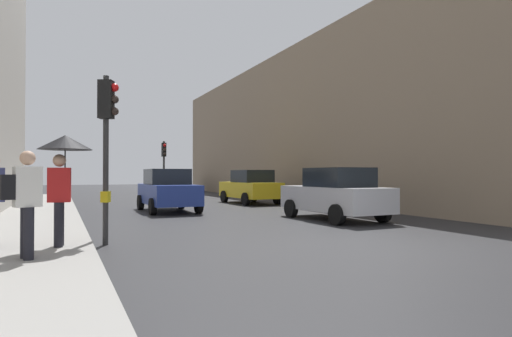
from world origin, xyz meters
TOP-DOWN VIEW (x-y plane):
  - ground_plane at (0.00, 0.00)m, footprint 120.00×120.00m
  - sidewalk_kerb at (-6.96, 6.00)m, footprint 2.55×40.00m
  - building_facade_right at (11.69, 16.71)m, footprint 12.00×35.38m
  - traffic_light_near_right at (-5.36, 2.63)m, footprint 0.45×0.35m
  - traffic_light_far_median at (-0.52, 19.09)m, footprint 0.25×0.43m
  - car_silver_hatchback at (2.19, 4.90)m, footprint 2.13×4.26m
  - car_white_compact at (2.71, 29.11)m, footprint 2.15×4.27m
  - car_yellow_taxi at (2.87, 13.64)m, footprint 2.19×4.29m
  - car_blue_van at (-2.20, 10.60)m, footprint 2.02×4.20m
  - pedestrian_with_umbrella at (-6.24, 1.78)m, footprint 1.00×1.00m
  - pedestrian_with_black_backpack at (-6.82, 0.64)m, footprint 0.65×0.43m

SIDE VIEW (x-z plane):
  - ground_plane at x=0.00m, z-range 0.00..0.00m
  - sidewalk_kerb at x=-6.96m, z-range 0.00..0.16m
  - car_silver_hatchback at x=2.19m, z-range 0.00..1.76m
  - car_white_compact at x=2.71m, z-range 0.00..1.76m
  - car_yellow_taxi at x=2.87m, z-range 0.00..1.76m
  - car_blue_van at x=-2.20m, z-range 0.00..1.76m
  - pedestrian_with_black_backpack at x=-6.82m, z-range 0.28..2.05m
  - pedestrian_with_umbrella at x=-6.24m, z-range 0.77..2.91m
  - traffic_light_far_median at x=-0.52m, z-range 0.68..4.24m
  - traffic_light_near_right at x=-5.36m, z-range 0.70..4.41m
  - building_facade_right at x=11.69m, z-range 0.00..8.87m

